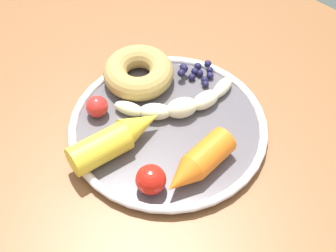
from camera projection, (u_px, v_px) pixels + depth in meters
dining_table at (141, 171)px, 0.78m from camera, size 1.24×0.90×0.70m
plate at (168, 127)px, 0.73m from camera, size 0.28×0.28×0.02m
banana at (180, 104)px, 0.74m from camera, size 0.11×0.17×0.03m
carrot_orange at (198, 163)px, 0.66m from camera, size 0.04×0.11×0.04m
carrot_yellow at (118, 139)px, 0.69m from camera, size 0.07×0.14×0.04m
donut at (138, 72)px, 0.77m from camera, size 0.15×0.15×0.04m
blueberry_pile at (197, 72)px, 0.79m from camera, size 0.06×0.06×0.02m
tomato_near at (97, 107)px, 0.73m from camera, size 0.03×0.03×0.03m
tomato_mid at (151, 180)px, 0.65m from camera, size 0.04×0.04×0.04m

